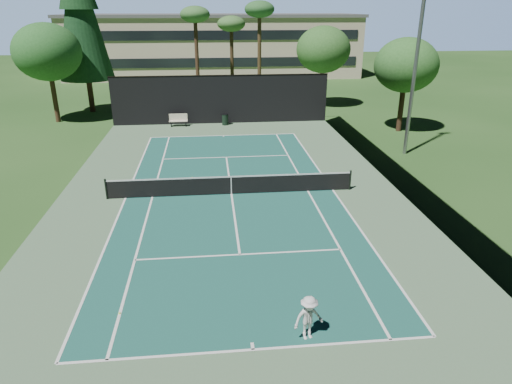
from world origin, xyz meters
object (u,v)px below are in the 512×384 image
Objects in this scene: tennis_ball_b at (192,177)px; trash_bin at (225,119)px; tennis_net at (231,184)px; player at (309,318)px; park_bench at (178,120)px; tennis_ball_c at (241,183)px; tennis_ball_d at (124,184)px; tennis_ball_a at (120,313)px.

trash_bin is (2.42, 12.63, 0.44)m from tennis_ball_b.
tennis_net is 8.98× the size of player.
park_bench reaches higher than trash_bin.
tennis_net is 198.65× the size of tennis_ball_c.
trash_bin is at bearing 91.36° from tennis_ball_c.
tennis_ball_c is at bearing -73.06° from park_bench.
tennis_ball_b reaches higher than tennis_ball_d.
tennis_ball_c is (2.75, -1.18, -0.00)m from tennis_ball_b.
player is (1.68, -11.51, 0.16)m from tennis_net.
tennis_ball_d is (-5.91, 2.08, -0.53)m from tennis_net.
trash_bin is (6.20, 13.27, 0.45)m from tennis_ball_d.
tennis_ball_b is at bearing 90.41° from player.
tennis_net reaches higher than tennis_ball_c.
park_bench reaches higher than tennis_ball_a.
tennis_net reaches higher than tennis_ball_a.
tennis_ball_b is 3.83m from tennis_ball_d.
tennis_net is at bearing 83.71° from player.
tennis_ball_d is at bearing 175.28° from tennis_ball_c.
trash_bin is (-1.39, 26.86, -0.24)m from player.
tennis_ball_a reaches higher than tennis_ball_d.
tennis_net is at bearing -111.75° from tennis_ball_c.
tennis_net is at bearing -91.07° from trash_bin.
tennis_net is 15.73m from park_bench.
tennis_ball_d is 13.45m from park_bench.
tennis_ball_d is at bearing 104.58° from player.
tennis_ball_c is at bearing 80.07° from player.
tennis_net is at bearing -76.84° from park_bench.
trash_bin reaches higher than tennis_ball_a.
player is at bearing -85.33° from tennis_ball_c.
park_bench reaches higher than tennis_ball_d.
tennis_ball_a is 1.12× the size of tennis_ball_d.
trash_bin is at bearing 78.37° from player.
tennis_net is 15.35m from trash_bin.
player reaches higher than tennis_net.
player is at bearing -60.82° from tennis_ball_d.
tennis_ball_d is (-7.59, 13.59, -0.69)m from player.
tennis_ball_b is at bearing 156.81° from tennis_ball_c.
tennis_ball_a is at bearing -112.66° from tennis_ball_c.
tennis_ball_c is 6.55m from tennis_ball_d.
tennis_ball_c is (-1.07, 13.05, -0.69)m from player.
tennis_net reaches higher than tennis_ball_b.
park_bench is at bearing 106.94° from tennis_ball_c.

